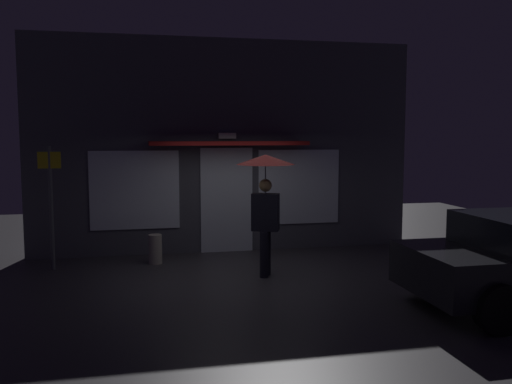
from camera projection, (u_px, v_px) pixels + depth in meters
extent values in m
plane|color=#38353A|center=(247.00, 277.00, 9.59)|extent=(18.00, 18.00, 0.00)
cube|color=#4C4C56|center=(225.00, 146.00, 11.65)|extent=(8.09, 0.30, 4.45)
cube|color=white|center=(227.00, 200.00, 11.60)|extent=(1.10, 0.04, 2.20)
cube|color=white|center=(135.00, 190.00, 11.18)|extent=(1.79, 0.04, 1.60)
cube|color=white|center=(299.00, 187.00, 11.91)|extent=(1.79, 0.04, 1.60)
cube|color=white|center=(227.00, 136.00, 11.39)|extent=(0.36, 0.16, 0.12)
cube|color=maroon|center=(229.00, 143.00, 11.16)|extent=(3.20, 0.70, 0.08)
cylinder|color=black|center=(264.00, 255.00, 9.54)|extent=(0.15, 0.15, 0.80)
cylinder|color=black|center=(267.00, 252.00, 9.73)|extent=(0.15, 0.15, 0.80)
cube|color=black|center=(265.00, 212.00, 9.56)|extent=(0.52, 0.41, 0.65)
cube|color=silver|center=(270.00, 213.00, 9.46)|extent=(0.14, 0.08, 0.52)
cube|color=navy|center=(270.00, 214.00, 9.46)|extent=(0.06, 0.04, 0.42)
sphere|color=tan|center=(265.00, 185.00, 9.51)|extent=(0.22, 0.22, 0.22)
cylinder|color=slate|center=(265.00, 183.00, 9.51)|extent=(0.02, 0.02, 0.97)
cone|color=#4C0C0C|center=(266.00, 160.00, 9.47)|extent=(1.01, 1.01, 0.17)
cylinder|color=black|center=(427.00, 274.00, 8.51)|extent=(0.64, 0.22, 0.64)
cylinder|color=black|center=(499.00, 309.00, 6.81)|extent=(0.64, 0.22, 0.64)
cylinder|color=#595B60|center=(51.00, 209.00, 10.01)|extent=(0.07, 0.07, 2.26)
cube|color=gold|center=(49.00, 160.00, 9.90)|extent=(0.40, 0.02, 0.30)
cylinder|color=#B2A899|center=(155.00, 249.00, 10.57)|extent=(0.26, 0.26, 0.56)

